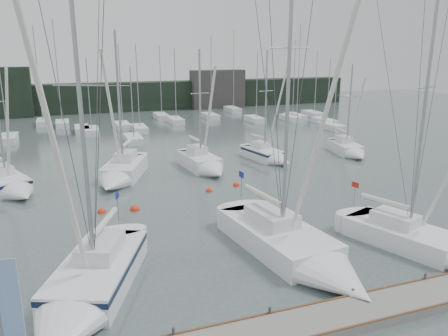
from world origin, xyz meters
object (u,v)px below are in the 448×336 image
Objects in this scene: sailboat_near_center at (303,255)px; dock_banner at (7,315)px; sailboat_mid_c at (205,165)px; buoy_d at (209,191)px; sailboat_mid_a at (11,186)px; buoy_a at (135,210)px; buoy_c at (102,212)px; sailboat_near_right at (434,246)px; sailboat_mid_e at (350,151)px; sailboat_near_left at (84,293)px; sailboat_mid_d at (270,156)px; buoy_b at (236,186)px; sailboat_mid_b at (120,174)px.

sailboat_near_center is 14.08m from dock_banner.
sailboat_mid_c is 5.84m from buoy_d.
sailboat_mid_a is 10.89m from buoy_a.
buoy_d is at bearing 12.34° from buoy_c.
buoy_a is (-6.91, 11.05, -0.61)m from sailboat_near_center.
sailboat_mid_c reaches higher than buoy_d.
sailboat_near_right reaches higher than sailboat_mid_c.
sailboat_mid_e is 14.80× the size of buoy_a.
sailboat_near_center reaches higher than buoy_d.
dock_banner is at bearing -166.96° from sailboat_near_center.
sailboat_near_left is 11.73m from buoy_a.
sailboat_mid_d reaches higher than buoy_a.
sailboat_near_center is 27.24× the size of buoy_a.
buoy_a is 2.21m from buoy_c.
buoy_a is at bearing -162.27° from buoy_b.
buoy_c is 16.98m from dock_banner.
buoy_c is at bearing -148.78° from sailboat_mid_c.
buoy_a reaches higher than buoy_b.
buoy_d is (6.24, -5.00, -0.64)m from sailboat_mid_b.
buoy_a is at bearing -7.59° from buoy_c.
sailboat_near_right is at bearing -31.28° from sailboat_mid_b.
sailboat_mid_c is 12.29m from buoy_c.
sailboat_near_right is 22.19× the size of buoy_a.
sailboat_near_right is 24.18m from sailboat_mid_b.
sailboat_mid_d reaches higher than sailboat_mid_e.
buoy_b is at bearing -145.00° from sailboat_mid_d.
sailboat_mid_a is at bearing 126.94° from sailboat_near_left.
sailboat_mid_a is (-22.45, 19.39, 0.06)m from sailboat_near_right.
sailboat_mid_a is 15.97m from sailboat_mid_c.
sailboat_near_center is at bearing -98.12° from sailboat_mid_c.
sailboat_near_center is at bearing -86.58° from buoy_d.
sailboat_near_right is 1.30× the size of sailboat_mid_c.
sailboat_near_left is 3.38× the size of dock_banner.
dock_banner is (-3.86, -16.23, 3.16)m from buoy_c.
dock_banner is at bearing -107.32° from sailboat_mid_a.
sailboat_mid_a is 0.88× the size of sailboat_mid_b.
buoy_c is at bearing 104.58° from sailboat_near_left.
buoy_d is at bearing -165.46° from buoy_b.
sailboat_near_center is at bearing -120.08° from sailboat_mid_e.
buoy_a is (-14.08, 12.46, -0.53)m from sailboat_near_right.
sailboat_mid_e is (23.77, 1.30, -0.12)m from sailboat_mid_b.
buoy_b is 0.94× the size of buoy_c.
dock_banner is at bearing -103.37° from buoy_c.
buoy_a is (0.12, -7.11, -0.64)m from sailboat_mid_b.
buoy_c is (6.19, -6.64, -0.59)m from sailboat_mid_a.
sailboat_mid_a is 9.10m from buoy_c.
sailboat_mid_b is at bearing 141.28° from buoy_d.
sailboat_near_right is at bearing -38.09° from buoy_c.
sailboat_mid_d is (14.82, 1.96, -0.10)m from sailboat_mid_b.
buoy_a is at bearing -140.50° from sailboat_mid_c.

